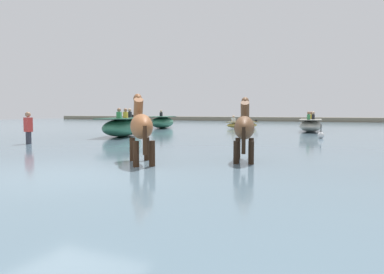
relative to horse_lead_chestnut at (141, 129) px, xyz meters
The scene contains 11 objects.
ground_plane 2.36m from the horse_lead_chestnut, 103.48° to the right, with size 120.00×120.00×0.00m, color gray.
water_surface 8.12m from the horse_lead_chestnut, 93.34° to the left, with size 90.00×90.00×0.42m, color slate.
horse_lead_chestnut is the anchor object (origin of this frame).
horse_trailing_bay 2.51m from the horse_lead_chestnut, 33.34° to the left, with size 0.85×1.86×2.02m.
boat_near_starboard 18.68m from the horse_lead_chestnut, 99.89° to the left, with size 2.28×2.32×0.96m.
boat_mid_outer 9.63m from the horse_lead_chestnut, 128.44° to the left, with size 2.85×4.45×1.39m.
boat_far_inshore 15.91m from the horse_lead_chestnut, 82.97° to the left, with size 1.72×4.20×1.23m.
boat_distant_west 18.48m from the horse_lead_chestnut, 118.19° to the left, with size 2.69×4.31×1.35m.
person_onlooker_left 7.07m from the horse_lead_chestnut, 159.61° to the left, with size 0.36×0.27×1.63m.
channel_buoy 10.54m from the horse_lead_chestnut, 72.98° to the left, with size 0.29×0.29×0.66m.
far_shoreline 39.66m from the horse_lead_chestnut, 90.68° to the left, with size 80.00×2.40×0.95m, color gray.
Camera 1 is at (5.12, -5.17, 1.63)m, focal length 33.61 mm.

